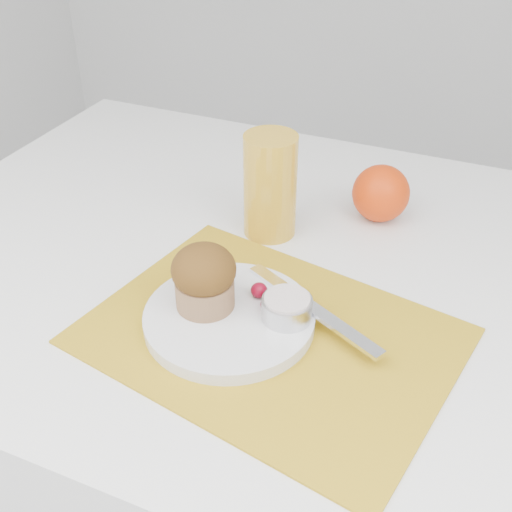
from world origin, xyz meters
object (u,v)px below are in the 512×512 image
at_px(muffin, 204,277).
at_px(juice_glass, 270,186).
at_px(table, 298,447).
at_px(plate, 229,318).
at_px(orange, 381,193).

bearing_deg(muffin, juice_glass, 90.71).
height_order(table, plate, plate).
distance_m(table, plate, 0.42).
distance_m(plate, juice_glass, 0.22).
xyz_separation_m(orange, juice_glass, (-0.14, -0.10, 0.03)).
relative_size(orange, juice_glass, 0.56).
relative_size(plate, muffin, 2.35).
xyz_separation_m(table, muffin, (-0.08, -0.15, 0.44)).
bearing_deg(table, plate, -107.30).
distance_m(orange, muffin, 0.33).
height_order(plate, orange, orange).
distance_m(table, orange, 0.45).
xyz_separation_m(orange, muffin, (-0.13, -0.31, 0.02)).
height_order(table, orange, orange).
bearing_deg(plate, juice_glass, 99.42).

